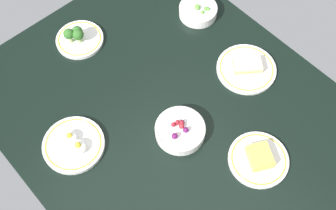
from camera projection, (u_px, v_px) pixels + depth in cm
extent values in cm
cube|color=black|center=(168.00, 111.00, 146.89)|extent=(122.57, 100.67, 4.00)
cylinder|color=white|center=(180.00, 131.00, 138.93)|extent=(16.27, 16.27, 3.56)
torus|color=white|center=(180.00, 128.00, 137.38)|extent=(16.42, 16.42, 0.80)
sphere|color=#B2232D|center=(182.00, 126.00, 136.75)|extent=(1.85, 1.85, 1.85)
sphere|color=maroon|center=(178.00, 122.00, 137.53)|extent=(1.62, 1.62, 1.62)
sphere|color=maroon|center=(182.00, 123.00, 137.33)|extent=(1.80, 1.80, 1.80)
sphere|color=#59144C|center=(175.00, 136.00, 134.90)|extent=(2.02, 2.02, 2.02)
sphere|color=maroon|center=(173.00, 125.00, 137.16)|extent=(1.55, 1.55, 1.55)
sphere|color=#59144C|center=(182.00, 122.00, 137.55)|extent=(1.62, 1.62, 1.62)
sphere|color=#59144C|center=(186.00, 130.00, 136.03)|extent=(1.88, 1.88, 1.88)
cylinder|color=white|center=(80.00, 40.00, 158.70)|extent=(17.47, 17.47, 1.36)
torus|color=gold|center=(79.00, 38.00, 158.11)|extent=(15.87, 15.87, 0.50)
cylinder|color=#9EBC72|center=(79.00, 36.00, 157.00)|extent=(1.36, 1.36, 2.61)
sphere|color=#2D6023|center=(77.00, 31.00, 154.60)|extent=(3.88, 3.88, 3.88)
cylinder|color=#9EBC72|center=(70.00, 39.00, 156.11)|extent=(1.38, 1.38, 2.95)
sphere|color=#2D6023|center=(69.00, 34.00, 153.54)|extent=(3.95, 3.95, 3.95)
cylinder|color=#9EBC72|center=(79.00, 40.00, 156.16)|extent=(1.43, 1.43, 2.66)
sphere|color=#2D6023|center=(78.00, 35.00, 153.67)|extent=(4.09, 4.09, 4.09)
cylinder|color=white|center=(198.00, 11.00, 164.01)|extent=(14.44, 14.44, 3.68)
torus|color=white|center=(198.00, 8.00, 162.41)|extent=(14.66, 14.66, 0.80)
sphere|color=#599E38|center=(202.00, 12.00, 160.43)|extent=(1.35, 1.35, 1.35)
sphere|color=#599E38|center=(206.00, 8.00, 161.46)|extent=(1.35, 1.35, 1.35)
sphere|color=#599E38|center=(197.00, 6.00, 161.93)|extent=(1.46, 1.46, 1.46)
sphere|color=#599E38|center=(206.00, 9.00, 161.24)|extent=(1.49, 1.49, 1.49)
sphere|color=#599E38|center=(198.00, 7.00, 161.62)|extent=(1.52, 1.52, 1.52)
sphere|color=#599E38|center=(198.00, 8.00, 161.37)|extent=(1.56, 1.56, 1.56)
sphere|color=#599E38|center=(208.00, 9.00, 161.32)|extent=(1.22, 1.22, 1.22)
sphere|color=#599E38|center=(196.00, 8.00, 161.70)|extent=(1.09, 1.09, 1.09)
cylinder|color=white|center=(258.00, 160.00, 135.25)|extent=(19.12, 19.12, 1.16)
torus|color=gold|center=(259.00, 159.00, 134.75)|extent=(17.33, 17.33, 0.50)
cube|color=#F2D14C|center=(260.00, 157.00, 133.24)|extent=(10.29, 9.82, 3.48)
cylinder|color=white|center=(246.00, 69.00, 152.28)|extent=(21.10, 21.10, 1.21)
torus|color=gold|center=(246.00, 68.00, 151.76)|extent=(19.07, 19.07, 0.50)
cube|color=beige|center=(247.00, 67.00, 151.24)|extent=(10.67, 11.38, 1.20)
cube|color=#E5B24C|center=(247.00, 65.00, 150.37)|extent=(10.67, 11.38, 0.80)
cube|color=beige|center=(248.00, 64.00, 149.50)|extent=(10.67, 11.38, 1.20)
cylinder|color=white|center=(74.00, 145.00, 137.56)|extent=(19.94, 19.94, 1.53)
torus|color=gold|center=(73.00, 144.00, 136.90)|extent=(18.05, 18.05, 0.50)
ellipsoid|color=white|center=(70.00, 137.00, 136.53)|extent=(4.92, 4.92, 2.71)
sphere|color=yellow|center=(69.00, 136.00, 135.47)|extent=(1.97, 1.97, 1.97)
ellipsoid|color=white|center=(79.00, 147.00, 134.81)|extent=(5.20, 5.20, 2.86)
sphere|color=yellow|center=(78.00, 145.00, 133.70)|extent=(2.08, 2.08, 2.08)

